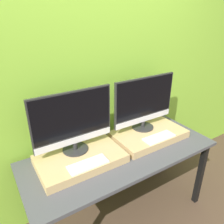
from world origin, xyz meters
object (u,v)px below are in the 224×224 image
object	(u,v)px
monitor_right	(144,102)
keyboard_right	(159,137)
monitor_left	(73,121)
keyboard_left	(88,164)

from	to	relation	value
monitor_right	keyboard_right	xyz separation A→B (m)	(0.00, -0.23, -0.27)
monitor_left	keyboard_right	bearing A→B (deg)	-17.86
monitor_left	keyboard_left	world-z (taller)	monitor_left
monitor_right	keyboard_right	bearing A→B (deg)	-90.00
monitor_left	monitor_right	xyz separation A→B (m)	(0.72, 0.00, 0.00)
keyboard_left	monitor_right	world-z (taller)	monitor_right
keyboard_left	monitor_right	xyz separation A→B (m)	(0.72, 0.23, 0.27)
monitor_right	keyboard_right	size ratio (longest dim) A/B	2.14
keyboard_left	keyboard_right	distance (m)	0.72
monitor_right	monitor_left	bearing A→B (deg)	180.00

